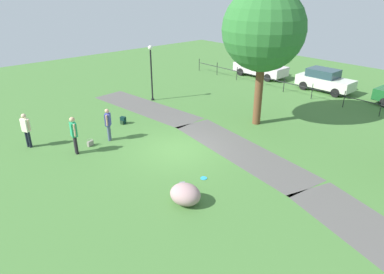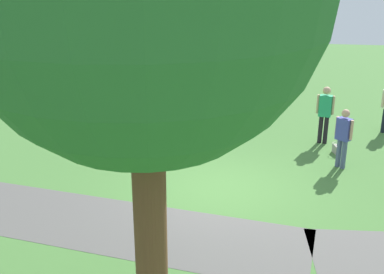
{
  "view_description": "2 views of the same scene",
  "coord_description": "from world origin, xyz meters",
  "px_view_note": "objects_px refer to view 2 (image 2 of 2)",
  "views": [
    {
      "loc": [
        11.29,
        -9.21,
        7.13
      ],
      "look_at": [
        1.82,
        -0.77,
        1.47
      ],
      "focal_mm": 32.5,
      "sensor_mm": 36.0,
      "label": 1
    },
    {
      "loc": [
        -1.06,
        10.5,
        5.13
      ],
      "look_at": [
        0.81,
        -0.91,
        0.97
      ],
      "focal_mm": 44.79,
      "sensor_mm": 36.0,
      "label": 2
    }
  ],
  "objects_px": {
    "lawn_boulder": "(113,133)",
    "man_near_boulder": "(343,135)",
    "frisbee_on_grass": "(123,167)",
    "woman_with_handbag": "(325,111)",
    "handbag_on_grass": "(336,149)",
    "backpack_by_boulder": "(128,143)"
  },
  "relations": [
    {
      "from": "handbag_on_grass",
      "to": "frisbee_on_grass",
      "type": "bearing_deg",
      "value": 18.67
    },
    {
      "from": "handbag_on_grass",
      "to": "frisbee_on_grass",
      "type": "xyz_separation_m",
      "value": [
        5.78,
        1.95,
        -0.13
      ]
    },
    {
      "from": "woman_with_handbag",
      "to": "frisbee_on_grass",
      "type": "height_order",
      "value": "woman_with_handbag"
    },
    {
      "from": "lawn_boulder",
      "to": "backpack_by_boulder",
      "type": "relative_size",
      "value": 3.32
    },
    {
      "from": "woman_with_handbag",
      "to": "frisbee_on_grass",
      "type": "distance_m",
      "value": 6.21
    },
    {
      "from": "woman_with_handbag",
      "to": "backpack_by_boulder",
      "type": "bearing_deg",
      "value": 14.68
    },
    {
      "from": "frisbee_on_grass",
      "to": "man_near_boulder",
      "type": "bearing_deg",
      "value": -170.86
    },
    {
      "from": "lawn_boulder",
      "to": "woman_with_handbag",
      "type": "distance_m",
      "value": 6.4
    },
    {
      "from": "lawn_boulder",
      "to": "man_near_boulder",
      "type": "relative_size",
      "value": 0.82
    },
    {
      "from": "lawn_boulder",
      "to": "backpack_by_boulder",
      "type": "bearing_deg",
      "value": 147.74
    },
    {
      "from": "woman_with_handbag",
      "to": "man_near_boulder",
      "type": "height_order",
      "value": "woman_with_handbag"
    },
    {
      "from": "woman_with_handbag",
      "to": "handbag_on_grass",
      "type": "height_order",
      "value": "woman_with_handbag"
    },
    {
      "from": "handbag_on_grass",
      "to": "backpack_by_boulder",
      "type": "relative_size",
      "value": 0.86
    },
    {
      "from": "lawn_boulder",
      "to": "man_near_boulder",
      "type": "distance_m",
      "value": 6.63
    },
    {
      "from": "woman_with_handbag",
      "to": "backpack_by_boulder",
      "type": "relative_size",
      "value": 4.41
    },
    {
      "from": "woman_with_handbag",
      "to": "handbag_on_grass",
      "type": "xyz_separation_m",
      "value": [
        -0.32,
        0.83,
        -0.89
      ]
    },
    {
      "from": "lawn_boulder",
      "to": "backpack_by_boulder",
      "type": "xyz_separation_m",
      "value": [
        -0.57,
        0.36,
        -0.18
      ]
    },
    {
      "from": "handbag_on_grass",
      "to": "woman_with_handbag",
      "type": "bearing_deg",
      "value": -68.72
    },
    {
      "from": "lawn_boulder",
      "to": "woman_with_handbag",
      "type": "xyz_separation_m",
      "value": [
        -6.26,
        -1.14,
        0.66
      ]
    },
    {
      "from": "backpack_by_boulder",
      "to": "frisbee_on_grass",
      "type": "xyz_separation_m",
      "value": [
        -0.24,
        1.3,
        -0.18
      ]
    },
    {
      "from": "woman_with_handbag",
      "to": "man_near_boulder",
      "type": "bearing_deg",
      "value": 99.36
    },
    {
      "from": "lawn_boulder",
      "to": "frisbee_on_grass",
      "type": "distance_m",
      "value": 1.87
    }
  ]
}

